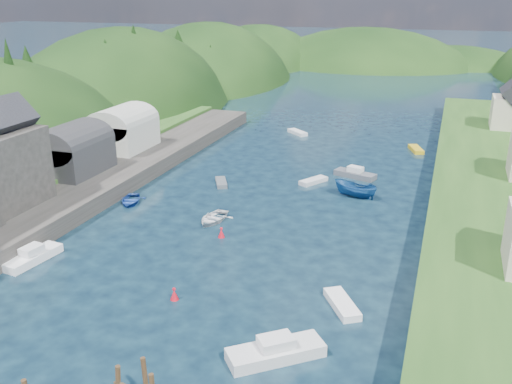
% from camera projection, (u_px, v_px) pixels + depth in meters
% --- Properties ---
extents(ground, '(600.00, 600.00, 0.00)m').
position_uv_depth(ground, '(307.00, 169.00, 79.74)').
color(ground, black).
rests_on(ground, ground).
extents(hillside_left, '(44.00, 245.56, 52.00)m').
position_uv_depth(hillside_left, '(125.00, 151.00, 118.44)').
color(hillside_left, black).
rests_on(hillside_left, ground).
extents(far_hills, '(103.00, 68.00, 44.00)m').
position_uv_depth(far_hills, '(398.00, 96.00, 193.45)').
color(far_hills, black).
rests_on(far_hills, ground).
extents(hill_trees, '(91.13, 152.12, 12.53)m').
position_uv_depth(hill_trees, '(336.00, 74.00, 88.98)').
color(hill_trees, black).
rests_on(hill_trees, ground).
extents(quay_left, '(12.00, 110.00, 2.00)m').
position_uv_depth(quay_left, '(16.00, 218.00, 60.00)').
color(quay_left, '#2D2B28').
rests_on(quay_left, ground).
extents(boat_sheds, '(7.00, 21.00, 7.50)m').
position_uv_depth(boat_sheds, '(99.00, 136.00, 76.09)').
color(boat_sheds, '#2D2D30').
rests_on(boat_sheds, quay_left).
extents(terrace_right, '(16.00, 120.00, 2.40)m').
position_uv_depth(terrace_right, '(505.00, 206.00, 62.80)').
color(terrace_right, '#234719').
rests_on(terrace_right, ground).
extents(channel_buoy_near, '(0.70, 0.70, 1.10)m').
position_uv_depth(channel_buoy_near, '(174.00, 294.00, 46.10)').
color(channel_buoy_near, '#B60E1D').
rests_on(channel_buoy_near, ground).
extents(channel_buoy_far, '(0.70, 0.70, 1.10)m').
position_uv_depth(channel_buoy_far, '(221.00, 233.00, 57.67)').
color(channel_buoy_far, '#B60E1D').
rests_on(channel_buoy_far, ground).
extents(moored_boats, '(33.75, 85.38, 2.08)m').
position_uv_depth(moored_boats, '(218.00, 234.00, 57.07)').
color(moored_boats, white).
rests_on(moored_boats, ground).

